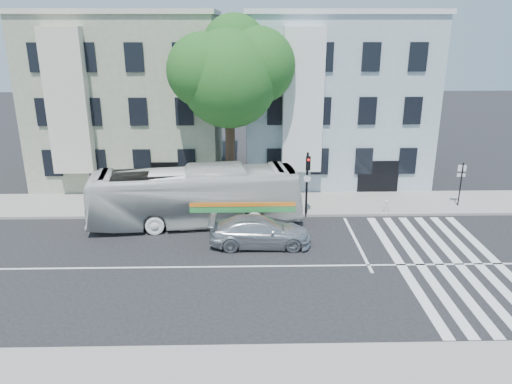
{
  "coord_description": "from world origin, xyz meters",
  "views": [
    {
      "loc": [
        0.87,
        -20.42,
        10.61
      ],
      "look_at": [
        1.41,
        3.48,
        2.4
      ],
      "focal_mm": 35.0,
      "sensor_mm": 36.0,
      "label": 1
    }
  ],
  "objects_px": {
    "sedan": "(260,231)",
    "traffic_signal": "(307,176)",
    "bus": "(196,196)",
    "fire_hydrant": "(386,206)"
  },
  "relations": [
    {
      "from": "sedan",
      "to": "traffic_signal",
      "type": "height_order",
      "value": "traffic_signal"
    },
    {
      "from": "sedan",
      "to": "traffic_signal",
      "type": "relative_size",
      "value": 1.33
    },
    {
      "from": "bus",
      "to": "fire_hydrant",
      "type": "distance_m",
      "value": 10.94
    },
    {
      "from": "traffic_signal",
      "to": "sedan",
      "type": "bearing_deg",
      "value": -124.29
    },
    {
      "from": "bus",
      "to": "sedan",
      "type": "xyz_separation_m",
      "value": [
        3.42,
        -2.9,
        -0.86
      ]
    },
    {
      "from": "bus",
      "to": "fire_hydrant",
      "type": "xyz_separation_m",
      "value": [
        10.83,
        1.1,
        -1.06
      ]
    },
    {
      "from": "fire_hydrant",
      "to": "sedan",
      "type": "bearing_deg",
      "value": -151.64
    },
    {
      "from": "bus",
      "to": "sedan",
      "type": "bearing_deg",
      "value": -137.51
    },
    {
      "from": "bus",
      "to": "fire_hydrant",
      "type": "relative_size",
      "value": 15.31
    },
    {
      "from": "fire_hydrant",
      "to": "bus",
      "type": "bearing_deg",
      "value": -174.2
    }
  ]
}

